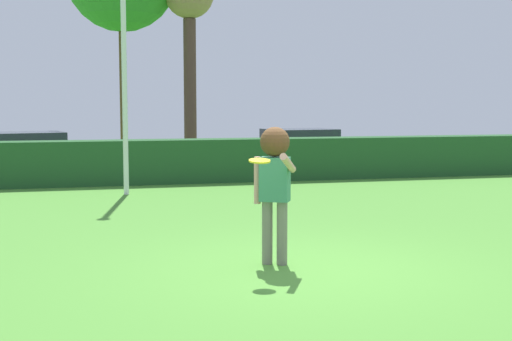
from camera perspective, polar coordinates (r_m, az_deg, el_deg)
ground_plane at (r=9.19m, az=3.56°, el=-7.93°), size 60.00×60.00×0.00m
person at (r=9.26m, az=1.50°, el=-0.27°), size 0.51×0.84×1.81m
frisbee at (r=8.68m, az=0.29°, el=0.78°), size 0.27×0.27×0.06m
lamppost at (r=16.62m, az=-10.56°, el=10.05°), size 0.24×0.24×6.30m
hedge_row at (r=18.90m, az=-5.83°, el=0.77°), size 24.72×0.90×1.14m
parked_car_green at (r=21.77m, az=-18.12°, el=1.46°), size 4.47×2.59×1.25m
parked_car_black at (r=23.15m, az=3.51°, el=1.96°), size 4.36×2.17×1.25m
maple_tree at (r=25.34m, az=-5.37°, el=12.79°), size 1.73×1.73×6.73m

